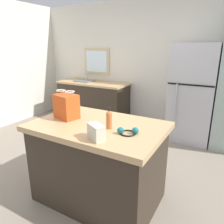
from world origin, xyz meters
The scene contains 9 objects.
ground centered at (0.00, 0.00, 0.00)m, with size 6.81×6.81×0.00m, color gray.
back_wall centered at (-0.02, 2.25, 1.29)m, with size 5.68×0.13×2.59m.
kitchen_island centered at (0.26, -0.36, 0.46)m, with size 1.37×0.91×0.90m.
refrigerator centered at (0.82, 1.85, 0.86)m, with size 0.75×0.69×1.73m.
sink_counter centered at (-1.33, 1.86, 0.46)m, with size 1.62×0.67×1.08m.
shopping_bag centered at (-0.14, -0.37, 1.04)m, with size 0.29×0.24×0.31m.
small_box centered at (0.46, -0.68, 0.97)m, with size 0.18×0.09×0.14m, color beige.
bottle centered at (0.43, -0.41, 1.00)m, with size 0.06×0.06×0.21m.
ear_defenders centered at (0.65, -0.44, 0.93)m, with size 0.20×0.20×0.06m.
Camera 1 is at (1.43, -2.10, 1.68)m, focal length 34.43 mm.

